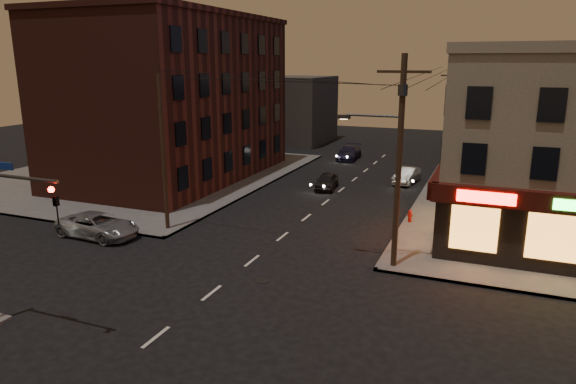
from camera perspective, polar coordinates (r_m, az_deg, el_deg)
The scene contains 14 objects.
ground at distance 23.02m, azimuth -8.49°, elevation -11.03°, with size 120.00×120.00×0.00m, color black.
sidewalk_nw at distance 47.75m, azimuth -15.63°, elevation 2.03°, with size 24.00×28.00×0.15m, color #514F4C.
brick_apartment at distance 44.78m, azimuth -12.59°, elevation 9.95°, with size 12.00×20.00×13.00m, color #4A1F17.
bg_building_ne_a at distance 56.24m, azimuth 25.37°, elevation 6.52°, with size 10.00×12.00×7.00m, color #3F3D3A.
bg_building_nw at distance 64.63m, azimuth 0.39°, elevation 9.17°, with size 9.00×10.00×8.00m, color #3F3D3A.
bg_building_ne_b at distance 70.14m, azimuth 23.18°, elevation 7.62°, with size 8.00×8.00×6.00m, color #3F3D3A.
utility_pole_main at distance 24.30m, azimuth 12.01°, elevation 4.44°, with size 4.20×0.44×10.00m.
utility_pole_far at distance 50.22m, azimuth 17.56°, elevation 7.78°, with size 0.26×0.26×9.00m, color #382619.
utility_pole_west at distance 30.46m, azimuth -13.69°, elevation 4.18°, with size 0.24×0.24×9.00m, color #382619.
suv_cross at distance 31.36m, azimuth -20.38°, elevation -3.49°, with size 2.29×4.96×1.38m, color gray.
sedan_near at distance 40.57m, azimuth 4.31°, elevation 1.20°, with size 1.46×3.63×1.24m, color black.
sedan_mid at distance 43.48m, azimuth 13.05°, elevation 1.80°, with size 1.38×3.96×1.31m, color slate.
sedan_far at distance 53.34m, azimuth 6.79°, elevation 4.38°, with size 1.90×4.68×1.36m, color #191932.
fire_hydrant at distance 32.57m, azimuth 13.39°, elevation -2.54°, with size 0.35×0.35×0.77m.
Camera 1 is at (10.83, -17.80, 9.80)m, focal length 32.00 mm.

